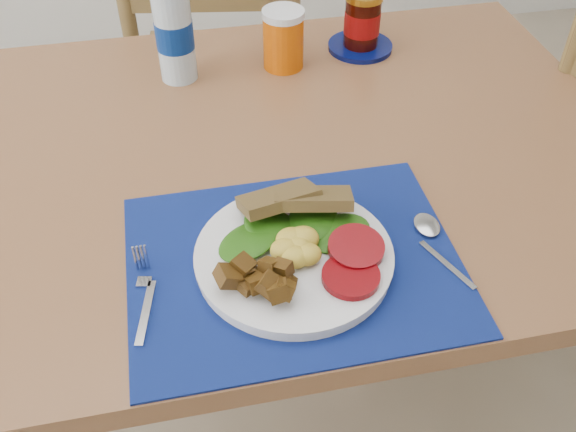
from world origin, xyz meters
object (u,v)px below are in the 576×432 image
(chair_far, at_px, (216,37))
(breakfast_plate, at_px, (291,255))
(juice_glass, at_px, (283,41))
(water_bottle, at_px, (173,26))
(jam_on_saucer, at_px, (362,25))

(chair_far, distance_m, breakfast_plate, 0.98)
(breakfast_plate, relative_size, juice_glass, 2.45)
(water_bottle, height_order, juice_glass, water_bottle)
(chair_far, relative_size, jam_on_saucer, 9.02)
(chair_far, distance_m, juice_glass, 0.49)
(chair_far, height_order, juice_glass, chair_far)
(chair_far, xyz_separation_m, breakfast_plate, (-0.00, -0.97, 0.17))
(juice_glass, xyz_separation_m, jam_on_saucer, (0.17, 0.04, -0.00))
(juice_glass, bearing_deg, breakfast_plate, -100.28)
(breakfast_plate, bearing_deg, jam_on_saucer, 61.59)
(breakfast_plate, distance_m, water_bottle, 0.55)
(chair_far, height_order, jam_on_saucer, chair_far)
(water_bottle, xyz_separation_m, jam_on_saucer, (0.38, 0.04, -0.05))
(water_bottle, relative_size, jam_on_saucer, 1.82)
(chair_far, distance_m, water_bottle, 0.52)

